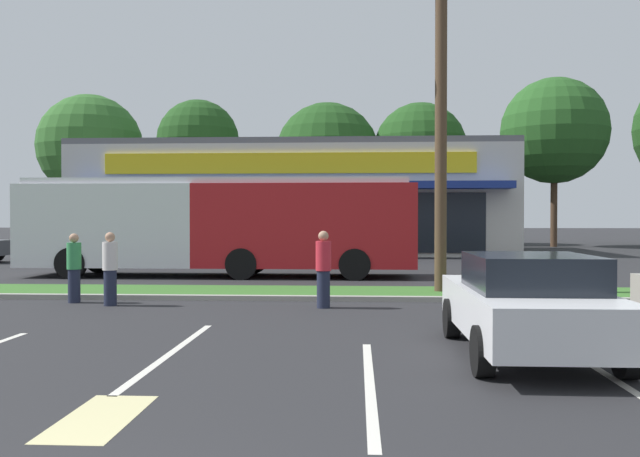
# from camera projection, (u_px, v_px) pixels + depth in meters

# --- Properties ---
(grass_median) EXTENTS (56.00, 2.20, 0.12)m
(grass_median) POSITION_uv_depth(u_px,v_px,m) (284.00, 292.00, 16.98)
(grass_median) COLOR #386B28
(grass_median) RESTS_ON ground_plane
(curb_lip) EXTENTS (56.00, 0.24, 0.12)m
(curb_lip) POSITION_uv_depth(u_px,v_px,m) (279.00, 298.00, 15.76)
(curb_lip) COLOR #99968C
(curb_lip) RESTS_ON ground_plane
(parking_stripe_1) EXTENTS (0.12, 4.80, 0.01)m
(parking_stripe_1) POSITION_uv_depth(u_px,v_px,m) (172.00, 352.00, 9.72)
(parking_stripe_1) COLOR silver
(parking_stripe_1) RESTS_ON ground_plane
(parking_stripe_2) EXTENTS (0.12, 4.80, 0.01)m
(parking_stripe_2) POSITION_uv_depth(u_px,v_px,m) (370.00, 383.00, 7.92)
(parking_stripe_2) COLOR silver
(parking_stripe_2) RESTS_ON ground_plane
(parking_stripe_3) EXTENTS (0.12, 4.80, 0.01)m
(parking_stripe_3) POSITION_uv_depth(u_px,v_px,m) (621.00, 383.00, 7.90)
(parking_stripe_3) COLOR silver
(parking_stripe_3) RESTS_ON ground_plane
(lot_arrow) EXTENTS (0.70, 1.60, 0.01)m
(lot_arrow) POSITION_uv_depth(u_px,v_px,m) (99.00, 417.00, 6.56)
(lot_arrow) COLOR beige
(lot_arrow) RESTS_ON ground_plane
(storefront_building) EXTENTS (23.10, 12.47, 5.98)m
(storefront_building) POSITION_uv_depth(u_px,v_px,m) (298.00, 200.00, 38.54)
(storefront_building) COLOR beige
(storefront_building) RESTS_ON ground_plane
(tree_far_left) EXTENTS (7.66, 7.66, 11.06)m
(tree_far_left) POSITION_uv_depth(u_px,v_px,m) (90.00, 147.00, 49.40)
(tree_far_left) COLOR #473323
(tree_far_left) RESTS_ON ground_plane
(tree_left) EXTENTS (5.97, 5.97, 10.54)m
(tree_left) POSITION_uv_depth(u_px,v_px,m) (198.00, 141.00, 48.60)
(tree_left) COLOR #473323
(tree_left) RESTS_ON ground_plane
(tree_mid_left) EXTENTS (7.73, 7.73, 10.44)m
(tree_mid_left) POSITION_uv_depth(u_px,v_px,m) (327.00, 155.00, 49.28)
(tree_mid_left) COLOR #473323
(tree_mid_left) RESTS_ON ground_plane
(tree_mid) EXTENTS (6.75, 6.75, 10.33)m
(tree_mid) POSITION_uv_depth(u_px,v_px,m) (420.00, 149.00, 48.59)
(tree_mid) COLOR #473323
(tree_mid) RESTS_ON ground_plane
(tree_mid_right) EXTENTS (7.03, 7.03, 11.24)m
(tree_mid_right) POSITION_uv_depth(u_px,v_px,m) (554.00, 131.00, 44.24)
(tree_mid_right) COLOR #473323
(tree_mid_right) RESTS_ON ground_plane
(utility_pole) EXTENTS (3.03, 2.40, 10.85)m
(utility_pole) POSITION_uv_depth(u_px,v_px,m) (436.00, 66.00, 16.67)
(utility_pole) COLOR #4C3826
(utility_pole) RESTS_ON ground_plane
(city_bus) EXTENTS (13.06, 2.74, 3.25)m
(city_bus) POSITION_uv_depth(u_px,v_px,m) (219.00, 223.00, 22.20)
(city_bus) COLOR #AD191E
(city_bus) RESTS_ON ground_plane
(car_1) EXTENTS (1.96, 4.35, 1.45)m
(car_1) POSITION_uv_depth(u_px,v_px,m) (527.00, 303.00, 9.47)
(car_1) COLOR silver
(car_1) RESTS_ON ground_plane
(car_2) EXTENTS (4.37, 1.99, 1.48)m
(car_2) POSITION_uv_depth(u_px,v_px,m) (312.00, 245.00, 28.43)
(car_2) COLOR maroon
(car_2) RESTS_ON ground_plane
(pedestrian_near_bench) EXTENTS (0.33, 0.33, 1.64)m
(pedestrian_near_bench) POSITION_uv_depth(u_px,v_px,m) (110.00, 269.00, 14.86)
(pedestrian_near_bench) COLOR #1E2338
(pedestrian_near_bench) RESTS_ON ground_plane
(pedestrian_by_pole) EXTENTS (0.34, 0.34, 1.68)m
(pedestrian_by_pole) POSITION_uv_depth(u_px,v_px,m) (323.00, 269.00, 14.49)
(pedestrian_by_pole) COLOR #1E2338
(pedestrian_by_pole) RESTS_ON ground_plane
(pedestrian_mid) EXTENTS (0.32, 0.32, 1.60)m
(pedestrian_mid) POSITION_uv_depth(u_px,v_px,m) (74.00, 268.00, 15.37)
(pedestrian_mid) COLOR #1E2338
(pedestrian_mid) RESTS_ON ground_plane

